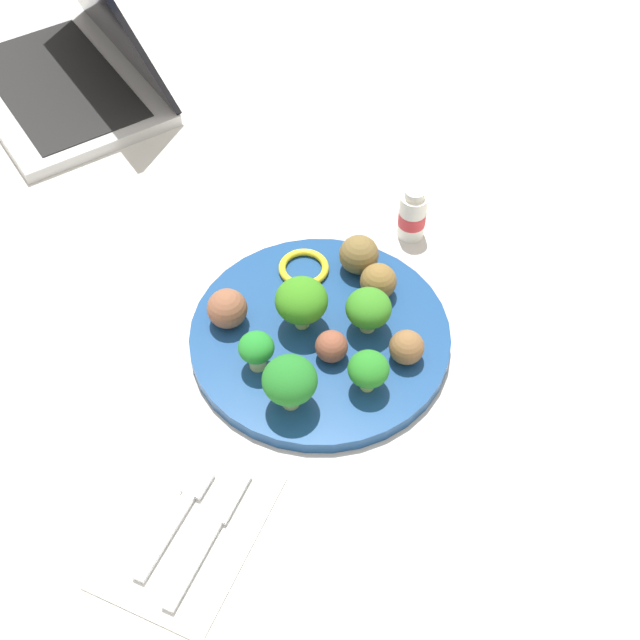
# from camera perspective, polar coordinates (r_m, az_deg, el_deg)

# --- Properties ---
(ground_plane) EXTENTS (4.00, 4.00, 0.00)m
(ground_plane) POSITION_cam_1_polar(r_m,az_deg,el_deg) (0.91, 0.00, -1.43)
(ground_plane) COLOR beige
(plate) EXTENTS (0.28, 0.28, 0.02)m
(plate) POSITION_cam_1_polar(r_m,az_deg,el_deg) (0.90, 0.00, -1.12)
(plate) COLOR navy
(plate) RESTS_ON ground_plane
(broccoli_floret_mid_left) EXTENTS (0.04, 0.04, 0.05)m
(broccoli_floret_mid_left) POSITION_cam_1_polar(r_m,az_deg,el_deg) (0.83, 3.31, -3.40)
(broccoli_floret_mid_left) COLOR #ABCD67
(broccoli_floret_mid_left) RESTS_ON plate
(broccoli_floret_far_rim) EXTENTS (0.05, 0.05, 0.05)m
(broccoli_floret_far_rim) POSITION_cam_1_polar(r_m,az_deg,el_deg) (0.88, 3.31, 0.76)
(broccoli_floret_far_rim) COLOR #A4B875
(broccoli_floret_far_rim) RESTS_ON plate
(broccoli_floret_back_right) EXTENTS (0.06, 0.06, 0.06)m
(broccoli_floret_back_right) POSITION_cam_1_polar(r_m,az_deg,el_deg) (0.87, -1.42, 1.09)
(broccoli_floret_back_right) COLOR #A1C570
(broccoli_floret_back_right) RESTS_ON plate
(broccoli_floret_mid_right) EXTENTS (0.04, 0.04, 0.05)m
(broccoli_floret_mid_right) POSITION_cam_1_polar(r_m,az_deg,el_deg) (0.85, -4.34, -1.98)
(broccoli_floret_mid_right) COLOR #9FB975
(broccoli_floret_mid_right) RESTS_ON plate
(broccoli_floret_center) EXTENTS (0.05, 0.05, 0.06)m
(broccoli_floret_center) POSITION_cam_1_polar(r_m,az_deg,el_deg) (0.81, -2.07, -4.16)
(broccoli_floret_center) COLOR #90B871
(broccoli_floret_center) RESTS_ON plate
(meatball_front_right) EXTENTS (0.04, 0.04, 0.04)m
(meatball_front_right) POSITION_cam_1_polar(r_m,az_deg,el_deg) (0.92, 3.98, 2.64)
(meatball_front_right) COLOR brown
(meatball_front_right) RESTS_ON plate
(meatball_back_left) EXTENTS (0.04, 0.04, 0.04)m
(meatball_back_left) POSITION_cam_1_polar(r_m,az_deg,el_deg) (0.89, -6.32, 0.77)
(meatball_back_left) COLOR brown
(meatball_back_left) RESTS_ON plate
(meatball_center) EXTENTS (0.04, 0.04, 0.04)m
(meatball_center) POSITION_cam_1_polar(r_m,az_deg,el_deg) (0.94, 2.66, 4.46)
(meatball_center) COLOR brown
(meatball_center) RESTS_ON plate
(meatball_back_right) EXTENTS (0.03, 0.03, 0.03)m
(meatball_back_right) POSITION_cam_1_polar(r_m,az_deg,el_deg) (0.86, 0.78, -1.81)
(meatball_back_right) COLOR brown
(meatball_back_right) RESTS_ON plate
(meatball_near_rim) EXTENTS (0.04, 0.04, 0.04)m
(meatball_near_rim) POSITION_cam_1_polar(r_m,az_deg,el_deg) (0.87, 5.90, -1.86)
(meatball_near_rim) COLOR brown
(meatball_near_rim) RESTS_ON plate
(pepper_ring_near_rim) EXTENTS (0.08, 0.08, 0.01)m
(pepper_ring_near_rim) POSITION_cam_1_polar(r_m,az_deg,el_deg) (0.95, -1.11, 3.56)
(pepper_ring_near_rim) COLOR yellow
(pepper_ring_near_rim) RESTS_ON plate
(napkin) EXTENTS (0.18, 0.13, 0.01)m
(napkin) POSITION_cam_1_polar(r_m,az_deg,el_deg) (0.80, -8.78, -14.05)
(napkin) COLOR white
(napkin) RESTS_ON ground_plane
(fork) EXTENTS (0.12, 0.03, 0.01)m
(fork) POSITION_cam_1_polar(r_m,az_deg,el_deg) (0.80, -9.69, -12.94)
(fork) COLOR silver
(fork) RESTS_ON napkin
(knife) EXTENTS (0.15, 0.03, 0.01)m
(knife) POSITION_cam_1_polar(r_m,az_deg,el_deg) (0.79, -7.41, -13.99)
(knife) COLOR silver
(knife) RESTS_ON napkin
(yogurt_bottle) EXTENTS (0.03, 0.03, 0.07)m
(yogurt_bottle) POSITION_cam_1_polar(r_m,az_deg,el_deg) (1.00, 6.29, 7.09)
(yogurt_bottle) COLOR white
(yogurt_bottle) RESTS_ON ground_plane
(laptop) EXTENTS (0.35, 0.39, 0.21)m
(laptop) POSITION_cam_1_polar(r_m,az_deg,el_deg) (1.27, -16.61, 16.31)
(laptop) COLOR silver
(laptop) RESTS_ON ground_plane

